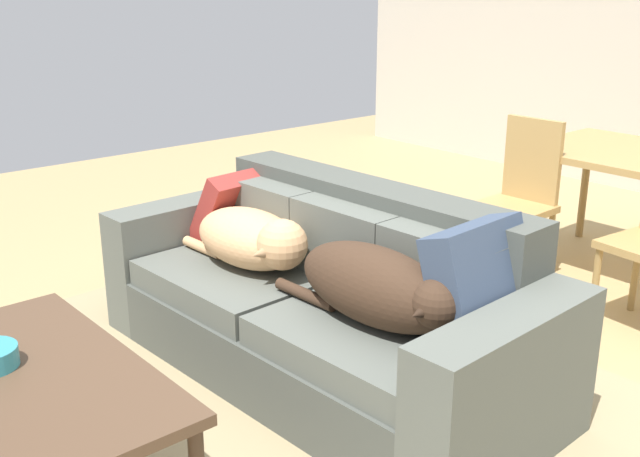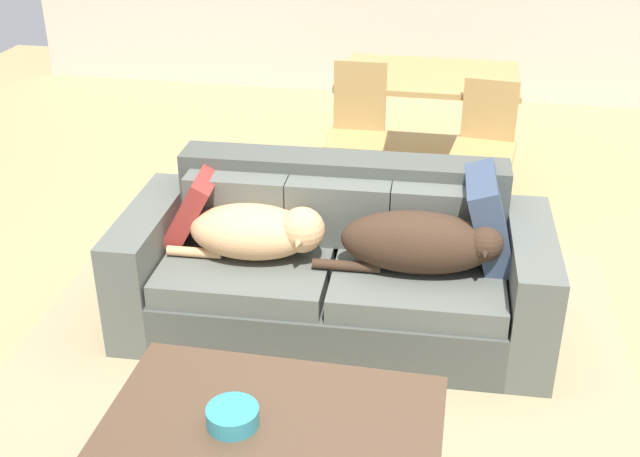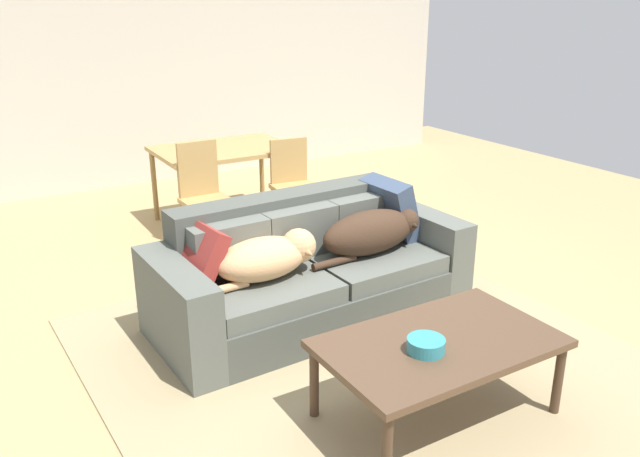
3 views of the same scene
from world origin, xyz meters
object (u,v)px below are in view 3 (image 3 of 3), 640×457
object	(u,v)px
couch	(308,273)
dog_on_left_cushion	(268,257)
bowl_on_coffee_table	(426,345)
throw_pillow_by_right_arm	(390,209)
dog_on_right_cushion	(372,232)
coffee_table	(439,347)
dining_table	(224,155)
dining_chair_near_left	(204,192)
dining_chair_near_right	(293,181)
throw_pillow_by_left_arm	(199,256)

from	to	relation	value
couch	dog_on_left_cushion	xyz separation A→B (m)	(-0.36, -0.13, 0.25)
couch	bowl_on_coffee_table	xyz separation A→B (m)	(-0.13, -1.40, 0.17)
couch	throw_pillow_by_right_arm	size ratio (longest dim) A/B	4.84
dog_on_right_cushion	throw_pillow_by_right_arm	world-z (taller)	throw_pillow_by_right_arm
couch	dog_on_right_cushion	distance (m)	0.53
throw_pillow_by_right_arm	coffee_table	size ratio (longest dim) A/B	0.37
dining_table	dining_chair_near_left	bearing A→B (deg)	-127.85
dining_chair_near_left	dining_chair_near_right	xyz separation A→B (m)	(0.86, -0.04, -0.02)
coffee_table	dining_chair_near_left	xyz separation A→B (m)	(-0.13, 2.95, 0.10)
throw_pillow_by_right_arm	bowl_on_coffee_table	size ratio (longest dim) A/B	2.36
dog_on_right_cushion	throw_pillow_by_left_arm	distance (m)	1.22
dining_chair_near_left	dog_on_right_cushion	bearing A→B (deg)	-73.36
coffee_table	dining_chair_near_right	bearing A→B (deg)	75.83
couch	coffee_table	world-z (taller)	couch
dog_on_right_cushion	dining_chair_near_left	size ratio (longest dim) A/B	0.96
dog_on_right_cushion	dining_chair_near_left	distance (m)	1.82
dog_on_left_cushion	coffee_table	xyz separation A→B (m)	(0.37, -1.22, -0.15)
couch	throw_pillow_by_left_arm	bearing A→B (deg)	175.82
coffee_table	dog_on_left_cushion	bearing A→B (deg)	106.78
dog_on_left_cushion	dining_chair_near_right	size ratio (longest dim) A/B	0.90
bowl_on_coffee_table	dining_table	xyz separation A→B (m)	(0.44, 3.57, 0.19)
throw_pillow_by_left_arm	bowl_on_coffee_table	distance (m)	1.57
throw_pillow_by_left_arm	bowl_on_coffee_table	size ratio (longest dim) A/B	2.01
dog_on_left_cushion	dining_chair_near_right	bearing A→B (deg)	54.45
throw_pillow_by_left_arm	coffee_table	bearing A→B (deg)	-60.88
throw_pillow_by_left_arm	dog_on_left_cushion	bearing A→B (deg)	-21.49
dog_on_right_cushion	dog_on_left_cushion	bearing A→B (deg)	177.97
throw_pillow_by_left_arm	coffee_table	size ratio (longest dim) A/B	0.32
couch	throw_pillow_by_left_arm	distance (m)	0.81
throw_pillow_by_left_arm	dining_chair_near_right	size ratio (longest dim) A/B	0.44
couch	throw_pillow_by_left_arm	xyz separation A→B (m)	(-0.76, 0.02, 0.28)
couch	dog_on_left_cushion	bearing A→B (deg)	-162.24
coffee_table	dining_chair_near_left	distance (m)	2.95
coffee_table	dining_table	world-z (taller)	dining_table
bowl_on_coffee_table	dining_chair_near_left	size ratio (longest dim) A/B	0.20
dog_on_left_cushion	dog_on_right_cushion	xyz separation A→B (m)	(0.81, 0.00, 0.02)
dining_table	dog_on_left_cushion	bearing A→B (deg)	-106.45
coffee_table	bowl_on_coffee_table	distance (m)	0.16
throw_pillow_by_right_arm	coffee_table	world-z (taller)	throw_pillow_by_right_arm
dog_on_right_cushion	dining_table	world-z (taller)	dining_table
throw_pillow_by_right_arm	bowl_on_coffee_table	world-z (taller)	throw_pillow_by_right_arm
throw_pillow_by_right_arm	bowl_on_coffee_table	xyz separation A→B (m)	(-0.89, -1.49, -0.14)
dog_on_right_cushion	coffee_table	bearing A→B (deg)	-112.03
couch	throw_pillow_by_right_arm	bearing A→B (deg)	4.18
dining_table	throw_pillow_by_right_arm	bearing A→B (deg)	-77.91
dining_table	couch	bearing A→B (deg)	-98.27
bowl_on_coffee_table	couch	bearing A→B (deg)	84.73
dog_on_right_cushion	bowl_on_coffee_table	world-z (taller)	dog_on_right_cushion
throw_pillow_by_left_arm	dining_chair_near_right	bearing A→B (deg)	45.48
dog_on_right_cushion	throw_pillow_by_left_arm	size ratio (longest dim) A/B	2.34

